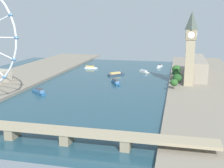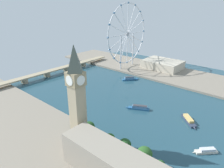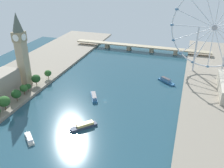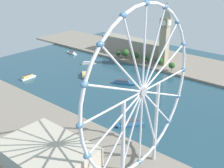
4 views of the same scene
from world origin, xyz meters
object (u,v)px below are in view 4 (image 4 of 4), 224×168
(clock_tower, at_px, (165,33))
(ferris_wheel, at_px, (142,93))
(riverside_hall, at_px, (46,154))
(tour_boat_0, at_px, (72,53))
(tour_boat_5, at_px, (131,124))
(tour_boat_2, at_px, (84,75))
(parliament_block, at_px, (133,46))
(tour_boat_4, at_px, (28,77))
(tour_boat_3, at_px, (88,63))
(tour_boat_1, at_px, (123,82))

(clock_tower, relative_size, ferris_wheel, 0.75)
(riverside_hall, distance_m, tour_boat_0, 276.92)
(tour_boat_0, xyz_separation_m, tour_boat_5, (115.72, 204.98, 0.43))
(tour_boat_2, bearing_deg, ferris_wheel, -169.51)
(parliament_block, bearing_deg, riverside_hall, 24.17)
(parliament_block, height_order, ferris_wheel, ferris_wheel)
(tour_boat_0, xyz_separation_m, tour_boat_4, (108.34, 39.37, 0.52))
(tour_boat_3, bearing_deg, tour_boat_0, 114.50)
(ferris_wheel, bearing_deg, clock_tower, -152.57)
(tour_boat_0, relative_size, tour_boat_3, 1.45)
(tour_boat_1, bearing_deg, parliament_block, 93.39)
(clock_tower, height_order, parliament_block, clock_tower)
(parliament_block, distance_m, tour_boat_2, 110.63)
(clock_tower, xyz_separation_m, parliament_block, (-11.51, -61.25, -31.66))
(ferris_wheel, xyz_separation_m, tour_boat_3, (-143.65, -191.57, -59.69))
(parliament_block, height_order, tour_boat_3, parliament_block)
(parliament_block, relative_size, tour_boat_3, 6.05)
(parliament_block, xyz_separation_m, tour_boat_4, (161.47, -40.94, -12.73))
(clock_tower, distance_m, tour_boat_1, 97.56)
(tour_boat_1, relative_size, tour_boat_4, 1.21)
(parliament_block, distance_m, tour_boat_0, 97.20)
(tour_boat_1, xyz_separation_m, tour_boat_2, (11.43, -53.96, -0.27))
(clock_tower, xyz_separation_m, riverside_hall, (239.89, 51.59, -36.73))
(parliament_block, distance_m, ferris_wheel, 278.03)
(tour_boat_3, bearing_deg, clock_tower, -10.06)
(ferris_wheel, bearing_deg, tour_boat_0, -123.41)
(tour_boat_4, bearing_deg, tour_boat_0, 19.50)
(riverside_hall, distance_m, tour_boat_1, 162.35)
(ferris_wheel, relative_size, tour_boat_2, 4.79)
(tour_boat_3, bearing_deg, ferris_wheel, -82.86)
(tour_boat_0, bearing_deg, tour_boat_4, 120.01)
(riverside_hall, xyz_separation_m, tour_boat_5, (-82.56, 11.84, -7.76))
(ferris_wheel, height_order, tour_boat_1, ferris_wheel)
(parliament_block, relative_size, tour_boat_1, 3.97)
(ferris_wheel, relative_size, tour_boat_1, 4.19)
(clock_tower, xyz_separation_m, ferris_wheel, (205.29, 106.54, 14.64))
(clock_tower, height_order, tour_boat_1, clock_tower)
(parliament_block, height_order, riverside_hall, parliament_block)
(parliament_block, xyz_separation_m, tour_boat_3, (73.15, -23.77, -13.39))
(clock_tower, height_order, riverside_hall, clock_tower)
(tour_boat_2, distance_m, tour_boat_3, 46.85)
(clock_tower, relative_size, riverside_hall, 1.30)
(ferris_wheel, bearing_deg, riverside_hall, -57.81)
(tour_boat_5, bearing_deg, tour_boat_0, -81.08)
(tour_boat_1, height_order, tour_boat_3, tour_boat_1)
(ferris_wheel, relative_size, riverside_hall, 1.73)
(riverside_hall, relative_size, tour_boat_1, 2.43)
(clock_tower, distance_m, tour_boat_4, 186.82)
(tour_boat_2, height_order, tour_boat_5, tour_boat_5)
(riverside_hall, bearing_deg, tour_boat_5, 171.84)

